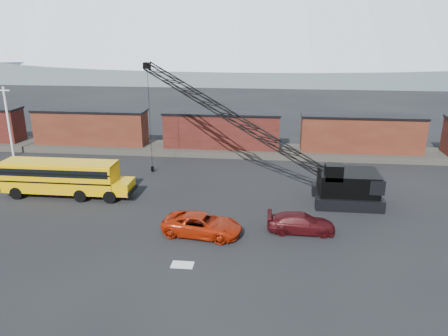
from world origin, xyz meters
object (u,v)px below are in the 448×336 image
object	(u,v)px
school_bus	(64,177)
crawler_crane	(234,118)
red_pickup	(202,225)
maroon_suv	(301,223)

from	to	relation	value
school_bus	crawler_crane	distance (m)	15.81
red_pickup	crawler_crane	bearing A→B (deg)	1.30
school_bus	maroon_suv	distance (m)	20.90
maroon_suv	crawler_crane	size ratio (longest dim) A/B	0.22
red_pickup	crawler_crane	world-z (taller)	crawler_crane
maroon_suv	school_bus	bearing A→B (deg)	76.00
school_bus	red_pickup	bearing A→B (deg)	-25.12
crawler_crane	red_pickup	bearing A→B (deg)	-96.96
red_pickup	maroon_suv	distance (m)	7.18
red_pickup	maroon_suv	bearing A→B (deg)	-71.66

